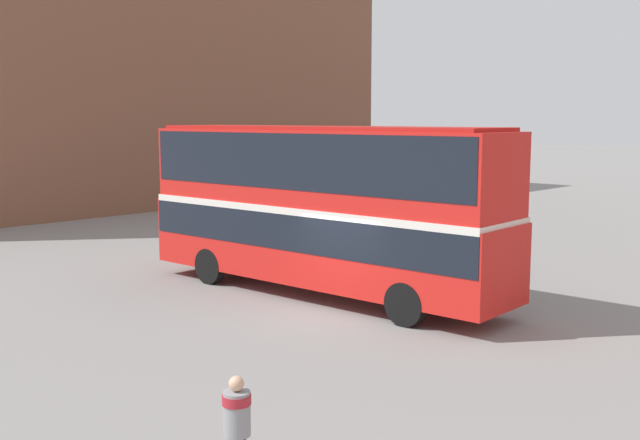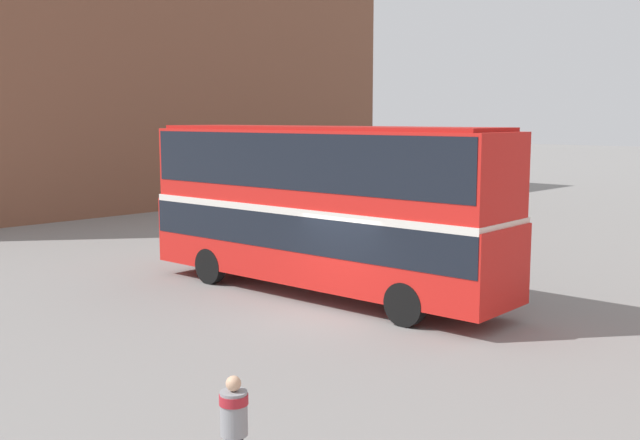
# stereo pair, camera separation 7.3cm
# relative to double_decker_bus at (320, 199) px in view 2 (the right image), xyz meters

# --- Properties ---
(ground_plane) EXTENTS (240.00, 240.00, 0.00)m
(ground_plane) POSITION_rel_double_decker_bus_xyz_m (1.81, -1.59, -2.73)
(ground_plane) COLOR gray
(building_row_left) EXTENTS (12.06, 33.13, 16.27)m
(building_row_left) POSITION_rel_double_decker_bus_xyz_m (-25.30, 9.52, 5.42)
(building_row_left) COLOR brown
(building_row_left) RESTS_ON ground_plane
(double_decker_bus) EXTENTS (11.59, 2.97, 4.76)m
(double_decker_bus) POSITION_rel_double_decker_bus_xyz_m (0.00, 0.00, 0.00)
(double_decker_bus) COLOR red
(double_decker_bus) RESTS_ON ground_plane
(pedestrian_foreground) EXTENTS (0.52, 0.52, 1.59)m
(pedestrian_foreground) POSITION_rel_double_decker_bus_xyz_m (6.89, -8.97, -1.75)
(pedestrian_foreground) COLOR #232328
(pedestrian_foreground) RESTS_ON ground_plane
(parked_car_kerb_near) EXTENTS (4.83, 2.81, 1.51)m
(parked_car_kerb_near) POSITION_rel_double_decker_bus_xyz_m (-7.78, 14.67, -1.97)
(parked_car_kerb_near) COLOR silver
(parked_car_kerb_near) RESTS_ON ground_plane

